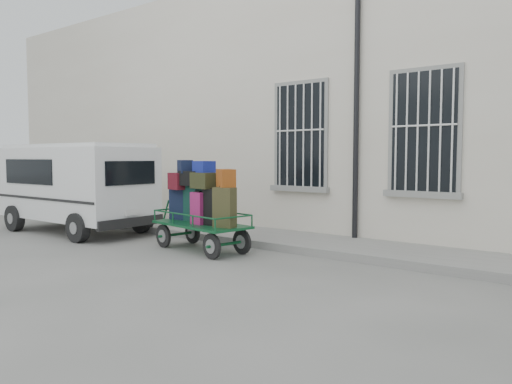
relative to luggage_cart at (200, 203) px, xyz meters
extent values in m
plane|color=slate|center=(1.10, -0.57, -0.90)|extent=(80.00, 80.00, 0.00)
cube|color=beige|center=(1.10, 4.93, 2.10)|extent=(24.00, 5.00, 6.00)
cylinder|color=black|center=(2.05, 2.35, 1.90)|extent=(0.11, 0.11, 5.60)
cube|color=black|center=(0.70, 2.41, 1.35)|extent=(1.20, 0.08, 2.20)
cube|color=gray|center=(0.70, 2.39, 0.19)|extent=(1.45, 0.22, 0.12)
cube|color=black|center=(3.40, 2.41, 1.35)|extent=(1.20, 0.08, 2.20)
cube|color=gray|center=(3.40, 2.39, 0.19)|extent=(1.45, 0.22, 0.12)
cube|color=gray|center=(1.10, 1.63, -0.83)|extent=(24.00, 1.70, 0.15)
cylinder|color=black|center=(-0.80, -0.23, -0.67)|extent=(0.46, 0.13, 0.46)
cylinder|color=gray|center=(-0.80, -0.23, -0.67)|extent=(0.26, 0.12, 0.25)
cylinder|color=black|center=(-0.68, 0.46, -0.67)|extent=(0.46, 0.13, 0.46)
cylinder|color=gray|center=(-0.68, 0.46, -0.67)|extent=(0.26, 0.12, 0.25)
cylinder|color=black|center=(0.74, -0.48, -0.67)|extent=(0.46, 0.13, 0.46)
cylinder|color=gray|center=(0.74, -0.48, -0.67)|extent=(0.26, 0.12, 0.25)
cylinder|color=black|center=(0.85, 0.20, -0.67)|extent=(0.46, 0.13, 0.46)
cylinder|color=gray|center=(0.85, 0.20, -0.67)|extent=(0.26, 0.12, 0.25)
cube|color=#12522B|center=(0.03, -0.01, -0.40)|extent=(2.14, 1.24, 0.05)
cylinder|color=#12522B|center=(-1.19, 0.19, -0.26)|extent=(0.27, 0.08, 0.51)
cube|color=black|center=(-0.74, 0.18, -0.07)|extent=(0.41, 0.24, 0.61)
cube|color=black|center=(-0.74, 0.18, 0.25)|extent=(0.18, 0.15, 0.03)
cube|color=#0C2C28|center=(-0.31, 0.12, -0.02)|extent=(0.42, 0.25, 0.70)
cube|color=black|center=(-0.31, 0.12, 0.34)|extent=(0.17, 0.12, 0.03)
cube|color=#841855|center=(0.09, -0.13, -0.08)|extent=(0.34, 0.24, 0.60)
cube|color=black|center=(0.09, -0.13, 0.24)|extent=(0.14, 0.12, 0.03)
cube|color=black|center=(0.40, -0.06, -0.04)|extent=(0.39, 0.23, 0.67)
cube|color=black|center=(0.40, -0.06, 0.31)|extent=(0.17, 0.14, 0.03)
cube|color=#352F1A|center=(0.75, -0.15, -0.02)|extent=(0.41, 0.27, 0.72)
cube|color=black|center=(0.75, -0.15, 0.35)|extent=(0.17, 0.14, 0.03)
cube|color=#541022|center=(-0.65, 0.06, 0.40)|extent=(0.46, 0.36, 0.33)
cube|color=black|center=(-0.27, 0.06, 0.47)|extent=(0.50, 0.33, 0.28)
cube|color=#2A2C16|center=(0.15, -0.07, 0.44)|extent=(0.51, 0.35, 0.30)
cube|color=brown|center=(0.71, -0.07, 0.50)|extent=(0.46, 0.42, 0.32)
cube|color=black|center=(-0.49, 0.09, 0.69)|extent=(0.45, 0.40, 0.25)
cube|color=navy|center=(0.08, 0.02, 0.70)|extent=(0.45, 0.37, 0.22)
cube|color=white|center=(-3.98, -0.09, 0.27)|extent=(4.04, 1.76, 1.65)
cube|color=white|center=(-3.98, -0.09, 1.13)|extent=(3.85, 1.62, 0.09)
cube|color=black|center=(-5.97, -0.10, 0.59)|extent=(0.17, 1.51, 0.69)
cube|color=black|center=(-4.52, -0.97, 0.54)|extent=(2.01, 0.05, 0.57)
cube|color=black|center=(-1.95, -0.09, 0.54)|extent=(0.04, 1.28, 0.50)
cube|color=black|center=(-1.96, -0.09, -0.51)|extent=(0.10, 1.69, 0.20)
cube|color=white|center=(-1.92, -0.09, -0.30)|extent=(0.03, 0.38, 0.11)
cylinder|color=black|center=(-5.30, -0.94, -0.59)|extent=(0.62, 0.20, 0.62)
cylinder|color=black|center=(-5.31, 0.74, -0.59)|extent=(0.62, 0.20, 0.62)
cylinder|color=black|center=(-2.64, -0.93, -0.59)|extent=(0.62, 0.20, 0.62)
cylinder|color=black|center=(-2.65, 0.75, -0.59)|extent=(0.62, 0.20, 0.62)
camera|label=1|loc=(6.61, -6.79, 0.88)|focal=35.00mm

